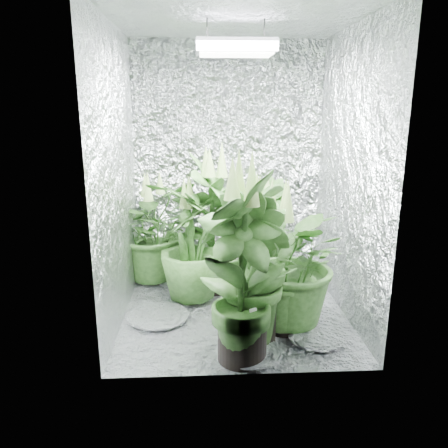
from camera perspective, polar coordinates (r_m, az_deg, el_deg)
name	(u,v)px	position (r m, az deg, el deg)	size (l,w,h in m)	color
ground	(234,311)	(3.30, 1.31, -11.25)	(1.60, 1.60, 0.00)	silver
walls	(235,177)	(3.00, 1.42, 6.15)	(1.62, 1.62, 2.00)	silver
ceiling	(236,18)	(3.01, 1.56, 25.29)	(1.60, 1.60, 0.01)	silver
grow_lamp	(236,48)	(2.99, 1.53, 22.01)	(0.50, 0.30, 0.22)	gray
plant_a	(155,230)	(3.76, -9.03, -0.74)	(0.91, 0.91, 0.96)	black
plant_b	(212,225)	(3.48, -1.54, -0.13)	(0.74, 0.74, 1.20)	black
plant_c	(263,231)	(3.78, 5.12, -0.85)	(0.51, 0.51, 0.94)	black
plant_d	(191,245)	(3.34, -4.34, -2.75)	(0.68, 0.68, 0.96)	black
plant_e	(288,262)	(2.91, 8.36, -4.96)	(0.95, 0.95, 1.01)	black
plant_f	(243,269)	(2.49, 2.50, -5.91)	(0.84, 0.84, 1.23)	black
plant_g	(255,267)	(2.72, 4.10, -5.57)	(0.72, 0.72, 1.10)	black
circulation_fan	(304,273)	(3.63, 10.41, -6.36)	(0.18, 0.32, 0.37)	black
plant_label	(254,315)	(2.58, 3.91, -11.80)	(0.05, 0.01, 0.08)	white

